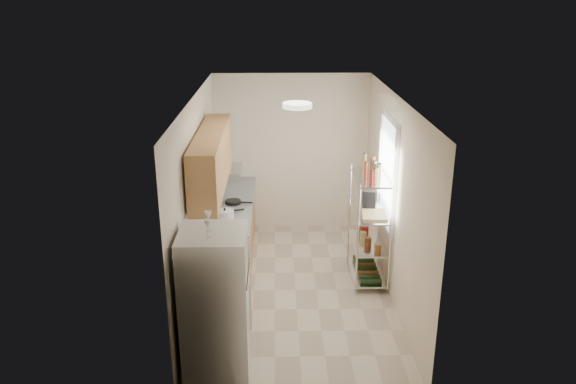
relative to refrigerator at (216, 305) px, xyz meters
name	(u,v)px	position (x,y,z in m)	size (l,w,h in m)	color
room	(296,200)	(0.87, 1.71, 0.50)	(2.52, 4.42, 2.62)	beige
counter_run	(229,246)	(-0.05, 2.15, -0.35)	(0.63, 3.51, 0.90)	#B6864D
upper_cabinets	(212,160)	(-0.18, 1.81, 1.01)	(0.33, 2.20, 0.72)	#B6864D
range_hood	(223,172)	(-0.13, 2.61, 0.59)	(0.50, 0.60, 0.12)	#B7BABC
window	(388,172)	(2.10, 2.06, 0.75)	(0.06, 1.00, 1.46)	white
bakers_rack	(370,205)	(1.88, 2.00, 0.30)	(0.45, 0.90, 1.73)	silver
ceiling_dome	(297,105)	(0.87, 1.41, 1.77)	(0.34, 0.34, 0.06)	white
refrigerator	(216,305)	(0.00, 0.00, 0.00)	(0.66, 0.66, 1.61)	silver
wine_glass_a	(209,221)	(-0.03, 0.04, 0.91)	(0.07, 0.07, 0.20)	silver
wine_glass_b	(207,229)	(-0.03, -0.12, 0.90)	(0.07, 0.07, 0.18)	silver
rice_cooker	(225,217)	(-0.06, 1.90, 0.19)	(0.24, 0.24, 0.19)	white
frying_pan_large	(223,212)	(-0.12, 2.27, 0.12)	(0.27, 0.27, 0.05)	black
frying_pan_small	(233,202)	(-0.01, 2.65, 0.12)	(0.23, 0.23, 0.05)	black
cutting_board	(374,215)	(1.91, 1.86, 0.22)	(0.32, 0.42, 0.03)	tan
espresso_machine	(369,198)	(1.88, 2.17, 0.35)	(0.16, 0.24, 0.28)	black
storage_bag	(365,231)	(1.87, 2.23, -0.17)	(0.09, 0.12, 0.14)	#A11913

